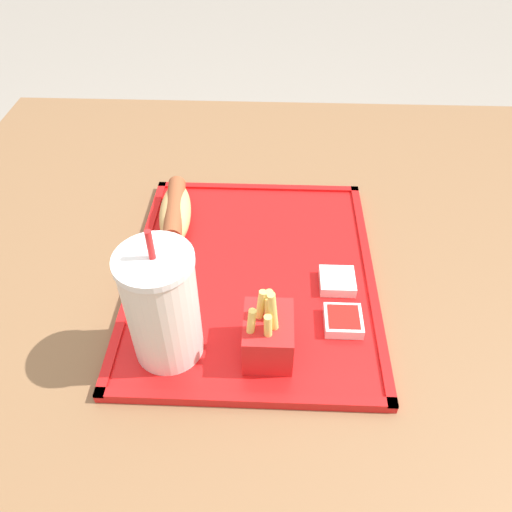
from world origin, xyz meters
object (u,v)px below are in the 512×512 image
Objects in this scene: fries_carton at (268,334)px; hot_dog_far at (178,212)px; sauce_cup_ketchup at (347,320)px; soda_cup at (166,307)px; sauce_cup_mayo at (341,281)px.

hot_dog_far is at bearing 31.22° from fries_carton.
sauce_cup_ketchup is (0.04, -0.10, -0.02)m from fries_carton.
soda_cup is 3.92× the size of sauce_cup_mayo.
hot_dog_far is at bearing 6.93° from soda_cup.
sauce_cup_mayo is at bearing -40.55° from fries_carton.
sauce_cup_mayo is (0.11, -0.21, -0.07)m from soda_cup.
sauce_cup_mayo is at bearing -61.87° from soda_cup.
hot_dog_far is 0.27m from fries_carton.
sauce_cup_ketchup is (0.04, -0.21, -0.07)m from soda_cup.
hot_dog_far is 3.12× the size of sauce_cup_ketchup.
sauce_cup_mayo is 1.00× the size of sauce_cup_ketchup.
hot_dog_far is 0.27m from sauce_cup_mayo.
soda_cup reaches higher than sauce_cup_ketchup.
soda_cup is 0.24m from hot_dog_far.
fries_carton is 2.39× the size of sauce_cup_ketchup.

